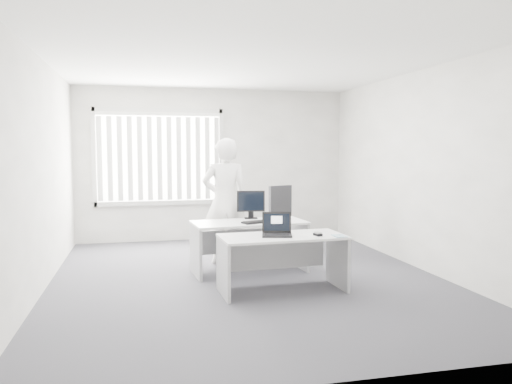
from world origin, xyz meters
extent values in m
plane|color=#44444A|center=(0.00, 0.00, 0.00)|extent=(6.00, 6.00, 0.00)
cube|color=silver|center=(0.00, 3.00, 1.40)|extent=(5.00, 0.02, 2.80)
cube|color=silver|center=(0.00, -3.00, 1.40)|extent=(5.00, 0.02, 2.80)
cube|color=silver|center=(-2.50, 0.00, 1.40)|extent=(0.02, 6.00, 2.80)
cube|color=silver|center=(2.50, 0.00, 1.40)|extent=(0.02, 6.00, 2.80)
cube|color=white|center=(0.00, 0.00, 2.80)|extent=(5.00, 6.00, 0.02)
cube|color=beige|center=(-1.00, 2.96, 1.55)|extent=(2.32, 0.06, 1.76)
cube|color=silver|center=(0.28, -0.65, 0.66)|extent=(1.50, 0.75, 0.03)
cube|color=#A6A7A9|center=(-0.44, -0.68, 0.32)|extent=(0.06, 0.64, 0.65)
cube|color=#A6A7A9|center=(1.00, -0.62, 0.32)|extent=(0.06, 0.64, 0.65)
cube|color=silver|center=(0.10, 0.37, 0.69)|extent=(1.60, 0.86, 0.03)
cube|color=#A6A7A9|center=(-0.65, 0.30, 0.34)|extent=(0.10, 0.66, 0.67)
cube|color=#A6A7A9|center=(0.85, 0.44, 0.34)|extent=(0.10, 0.66, 0.67)
cylinder|color=black|center=(1.02, 1.55, 0.04)|extent=(0.81, 0.81, 0.08)
cylinder|color=black|center=(1.02, 1.55, 0.24)|extent=(0.07, 0.07, 0.47)
cube|color=black|center=(1.02, 1.55, 0.47)|extent=(0.62, 0.62, 0.07)
cube|color=black|center=(0.94, 1.75, 0.80)|extent=(0.44, 0.23, 0.56)
imported|color=white|center=(-0.13, 0.96, 0.93)|extent=(0.73, 0.53, 1.86)
cube|color=white|center=(0.65, -0.71, 0.67)|extent=(0.33, 0.30, 0.00)
cube|color=white|center=(0.92, -0.86, 0.68)|extent=(0.14, 0.19, 0.01)
cube|color=black|center=(0.22, 0.23, 0.71)|extent=(0.53, 0.32, 0.02)
camera|label=1|loc=(-1.35, -6.27, 1.70)|focal=35.00mm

